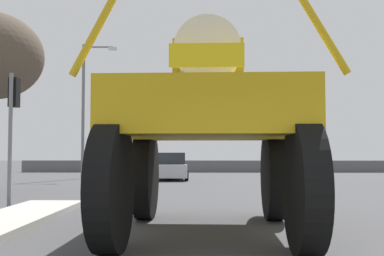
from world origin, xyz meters
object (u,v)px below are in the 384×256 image
Objects in this scene: sedan_ahead at (170,167)px; traffic_signal_far_left at (145,134)px; oversize_sprayer at (208,124)px; traffic_signal_near_left at (13,110)px; streetlight_far_left at (86,103)px; traffic_signal_far_right at (133,137)px.

sedan_ahead is 3.95m from traffic_signal_far_left.
oversize_sprayer is 1.54× the size of traffic_signal_near_left.
traffic_signal_near_left is (-5.46, 4.02, 0.64)m from oversize_sprayer.
traffic_signal_far_left is at bearing 25.68° from sedan_ahead.
traffic_signal_near_left is 0.48× the size of streetlight_far_left.
traffic_signal_near_left is at bearing 55.30° from oversize_sprayer.
oversize_sprayer reaches higher than traffic_signal_near_left.
streetlight_far_left is (-4.98, 0.72, 3.70)m from sedan_ahead.
traffic_signal_far_left is at bearing -0.25° from traffic_signal_far_right.
oversize_sprayer is at bearing -77.75° from traffic_signal_far_right.
oversize_sprayer is 6.81m from traffic_signal_near_left.
streetlight_far_left is at bearing 22.45° from oversize_sprayer.
sedan_ahead is 4.27m from traffic_signal_far_right.
traffic_signal_near_left reaches higher than traffic_signal_far_right.
sedan_ahead is at bearing 7.77° from oversize_sprayer.
oversize_sprayer is 20.66m from traffic_signal_far_right.
traffic_signal_near_left is at bearing -93.82° from traffic_signal_far_right.
traffic_signal_far_left is at bearing 83.59° from traffic_signal_near_left.
oversize_sprayer is 1.68× the size of traffic_signal_far_right.
streetlight_far_left is at bearing 76.02° from sedan_ahead.
streetlight_far_left reaches higher than sedan_ahead.
traffic_signal_near_left is at bearing -96.41° from traffic_signal_far_left.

